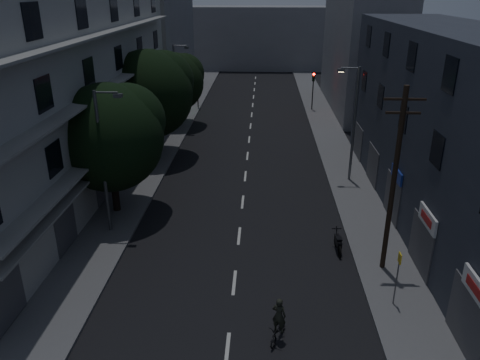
# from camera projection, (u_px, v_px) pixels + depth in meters

# --- Properties ---
(ground) EXTENTS (160.00, 160.00, 0.00)m
(ground) POSITION_uv_depth(u_px,v_px,m) (248.00, 154.00, 39.27)
(ground) COLOR black
(ground) RESTS_ON ground
(sidewalk_left) EXTENTS (3.00, 90.00, 0.15)m
(sidewalk_left) POSITION_uv_depth(u_px,v_px,m) (159.00, 152.00, 39.59)
(sidewalk_left) COLOR #565659
(sidewalk_left) RESTS_ON ground
(sidewalk_right) EXTENTS (3.00, 90.00, 0.15)m
(sidewalk_right) POSITION_uv_depth(u_px,v_px,m) (338.00, 154.00, 38.90)
(sidewalk_right) COLOR #565659
(sidewalk_right) RESTS_ON ground
(lane_markings) EXTENTS (0.15, 60.50, 0.01)m
(lane_markings) POSITION_uv_depth(u_px,v_px,m) (250.00, 132.00, 45.04)
(lane_markings) COLOR beige
(lane_markings) RESTS_ON ground
(building_left) EXTENTS (7.00, 36.00, 14.00)m
(building_left) POSITION_uv_depth(u_px,v_px,m) (63.00, 86.00, 30.68)
(building_left) COLOR #A3A39F
(building_left) RESTS_ON ground
(building_right) EXTENTS (6.19, 28.00, 11.00)m
(building_right) POSITION_uv_depth(u_px,v_px,m) (453.00, 130.00, 26.47)
(building_right) COLOR #2B2F3A
(building_right) RESTS_ON ground
(building_far_left) EXTENTS (6.00, 20.00, 16.00)m
(building_far_left) POSITION_uv_depth(u_px,v_px,m) (158.00, 30.00, 57.98)
(building_far_left) COLOR slate
(building_far_left) RESTS_ON ground
(building_far_right) EXTENTS (6.00, 20.00, 13.00)m
(building_far_right) POSITION_uv_depth(u_px,v_px,m) (361.00, 50.00, 51.92)
(building_far_right) COLOR slate
(building_far_right) RESTS_ON ground
(building_far_end) EXTENTS (24.00, 8.00, 10.00)m
(building_far_end) POSITION_uv_depth(u_px,v_px,m) (257.00, 38.00, 78.88)
(building_far_end) COLOR slate
(building_far_end) RESTS_ON ground
(tree_near) EXTENTS (6.39, 6.39, 7.88)m
(tree_near) POSITION_uv_depth(u_px,v_px,m) (110.00, 133.00, 27.28)
(tree_near) COLOR black
(tree_near) RESTS_ON sidewalk_left
(tree_mid) EXTENTS (6.91, 6.91, 8.51)m
(tree_mid) POSITION_uv_depth(u_px,v_px,m) (150.00, 91.00, 36.57)
(tree_mid) COLOR black
(tree_mid) RESTS_ON sidewalk_left
(tree_far) EXTENTS (5.70, 5.70, 7.05)m
(tree_far) POSITION_uv_depth(u_px,v_px,m) (175.00, 80.00, 45.65)
(tree_far) COLOR black
(tree_far) RESTS_ON sidewalk_left
(traffic_signal_far_right) EXTENTS (0.28, 0.37, 4.10)m
(traffic_signal_far_right) POSITION_uv_depth(u_px,v_px,m) (313.00, 83.00, 51.66)
(traffic_signal_far_right) COLOR black
(traffic_signal_far_right) RESTS_ON sidewalk_right
(traffic_signal_far_left) EXTENTS (0.28, 0.37, 4.10)m
(traffic_signal_far_left) POSITION_uv_depth(u_px,v_px,m) (197.00, 81.00, 52.72)
(traffic_signal_far_left) COLOR black
(traffic_signal_far_left) RESTS_ON sidewalk_left
(street_lamp_left_near) EXTENTS (1.51, 0.25, 8.00)m
(street_lamp_left_near) POSITION_uv_depth(u_px,v_px,m) (104.00, 156.00, 25.00)
(street_lamp_left_near) COLOR #505457
(street_lamp_left_near) RESTS_ON sidewalk_left
(street_lamp_right) EXTENTS (1.51, 0.25, 8.00)m
(street_lamp_right) POSITION_uv_depth(u_px,v_px,m) (353.00, 119.00, 32.05)
(street_lamp_right) COLOR #5B5F63
(street_lamp_right) RESTS_ON sidewalk_right
(street_lamp_left_far) EXTENTS (1.51, 0.25, 8.00)m
(street_lamp_left_far) POSITION_uv_depth(u_px,v_px,m) (177.00, 84.00, 43.80)
(street_lamp_left_far) COLOR slate
(street_lamp_left_far) RESTS_ON sidewalk_left
(utility_pole) EXTENTS (1.80, 0.24, 9.00)m
(utility_pole) POSITION_uv_depth(u_px,v_px,m) (394.00, 179.00, 21.39)
(utility_pole) COLOR black
(utility_pole) RESTS_ON sidewalk_right
(bus_stop_sign) EXTENTS (0.06, 0.35, 2.52)m
(bus_stop_sign) POSITION_uv_depth(u_px,v_px,m) (398.00, 270.00, 19.84)
(bus_stop_sign) COLOR #595B60
(bus_stop_sign) RESTS_ON sidewalk_right
(motorcycle) EXTENTS (0.53, 1.83, 1.17)m
(motorcycle) POSITION_uv_depth(u_px,v_px,m) (338.00, 243.00, 24.68)
(motorcycle) COLOR black
(motorcycle) RESTS_ON ground
(cyclist) EXTENTS (1.07, 1.62, 1.95)m
(cyclist) POSITION_uv_depth(u_px,v_px,m) (279.00, 326.00, 18.38)
(cyclist) COLOR black
(cyclist) RESTS_ON ground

